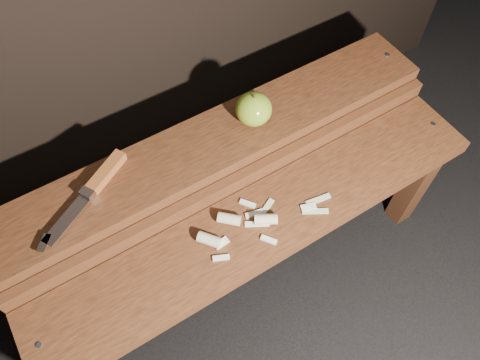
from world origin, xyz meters
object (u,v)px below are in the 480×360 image
bench_front_tier (265,235)px  bench_rear_tier (219,159)px  knife (97,184)px  apple (254,109)px

bench_front_tier → bench_rear_tier: bench_rear_tier is taller
bench_front_tier → bench_rear_tier: 0.23m
knife → bench_rear_tier: bearing=-4.9°
bench_front_tier → knife: bearing=140.5°
bench_rear_tier → bench_front_tier: bearing=-90.0°
bench_front_tier → apple: bearing=64.9°
bench_front_tier → bench_rear_tier: bearing=90.0°
bench_front_tier → bench_rear_tier: (0.00, 0.23, 0.06)m
bench_rear_tier → knife: size_ratio=4.52×
apple → knife: bearing=177.0°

